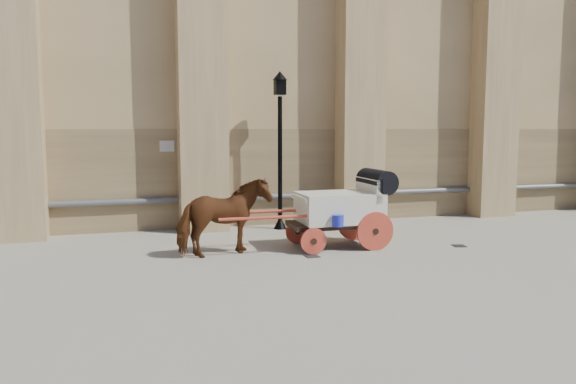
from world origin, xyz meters
name	(u,v)px	position (x,y,z in m)	size (l,w,h in m)	color
ground	(268,254)	(0.00, 0.00, 0.00)	(90.00, 90.00, 0.00)	gray
horse	(224,217)	(-1.05, 0.11, 0.92)	(1.00, 2.19, 1.85)	#552811
carriage	(345,205)	(2.12, 0.26, 1.06)	(4.52, 1.61, 1.97)	black
street_lamp	(280,146)	(1.24, 3.19, 2.51)	(0.44, 0.44, 4.69)	black
drain_grate_near	(312,256)	(0.92, -0.60, 0.01)	(0.32, 0.32, 0.01)	black
drain_grate_far	(459,246)	(4.95, -0.58, 0.01)	(0.32, 0.32, 0.01)	black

